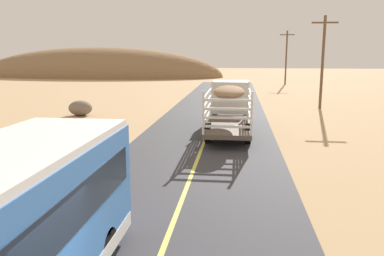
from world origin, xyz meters
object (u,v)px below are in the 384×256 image
object	(u,v)px
livestock_truck	(230,101)
boulder_near_shoulder	(80,108)
power_pole_mid	(323,60)
power_pole_far	(286,56)

from	to	relation	value
livestock_truck	boulder_near_shoulder	size ratio (longest dim) A/B	5.27
power_pole_mid	power_pole_far	xyz separation A→B (m)	(0.00, 26.66, 0.06)
power_pole_far	boulder_near_shoulder	xyz separation A→B (m)	(-19.54, -32.90, -3.75)
livestock_truck	boulder_near_shoulder	xyz separation A→B (m)	(-11.78, 3.76, -1.19)
power_pole_mid	power_pole_far	distance (m)	26.66
livestock_truck	power_pole_mid	bearing A→B (deg)	52.18
livestock_truck	power_pole_mid	world-z (taller)	power_pole_mid
power_pole_far	boulder_near_shoulder	world-z (taller)	power_pole_far
power_pole_mid	power_pole_far	size ratio (longest dim) A/B	0.98
power_pole_mid	boulder_near_shoulder	bearing A→B (deg)	-162.29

